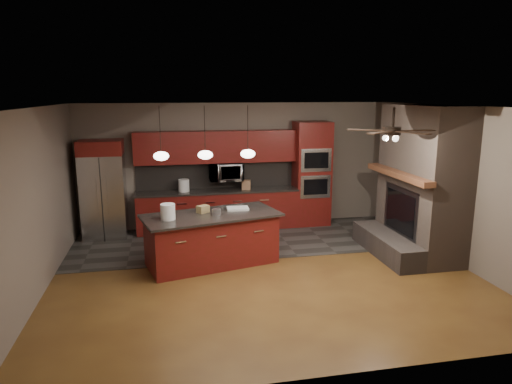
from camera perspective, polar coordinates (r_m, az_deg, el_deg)
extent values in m
plane|color=brown|center=(7.94, 1.03, -10.02)|extent=(7.00, 7.00, 0.00)
cube|color=white|center=(7.34, 1.12, 10.64)|extent=(7.00, 6.00, 0.02)
cube|color=#6D6357|center=(10.42, -2.48, 3.38)|extent=(7.00, 0.02, 2.80)
cube|color=#6D6357|center=(8.93, 23.57, 0.86)|extent=(0.02, 6.00, 2.80)
cube|color=#6D6357|center=(7.59, -25.68, -1.20)|extent=(0.02, 6.00, 2.80)
cube|color=#373532|center=(9.59, -1.28, -5.98)|extent=(7.00, 2.40, 0.01)
cube|color=brown|center=(9.05, 20.06, 1.27)|extent=(0.80, 2.00, 2.80)
cube|color=#473E3A|center=(9.03, 15.95, -6.35)|extent=(0.50, 2.00, 0.40)
cube|color=#2D2D30|center=(8.98, 17.72, -2.41)|extent=(0.05, 1.20, 0.95)
cube|color=black|center=(8.96, 17.58, -2.42)|extent=(0.02, 1.00, 0.75)
cube|color=brown|center=(8.77, 17.34, 2.13)|extent=(0.22, 2.10, 0.10)
cube|color=maroon|center=(10.26, -4.79, -2.33)|extent=(3.55, 0.60, 0.86)
cube|color=black|center=(10.16, -4.83, 0.13)|extent=(3.59, 0.64, 0.04)
cube|color=black|center=(10.37, -5.04, 2.18)|extent=(3.55, 0.03, 0.60)
cube|color=maroon|center=(10.12, -5.01, 5.65)|extent=(3.55, 0.35, 0.70)
cube|color=maroon|center=(10.56, 6.95, 2.26)|extent=(0.80, 0.60, 2.38)
cube|color=silver|center=(10.32, 7.44, 0.66)|extent=(0.70, 0.03, 0.52)
cube|color=black|center=(10.30, 7.48, 0.64)|extent=(0.55, 0.02, 0.35)
cube|color=silver|center=(10.22, 7.54, 3.96)|extent=(0.70, 0.03, 0.52)
cube|color=black|center=(10.20, 7.57, 3.94)|extent=(0.55, 0.02, 0.35)
imported|color=silver|center=(10.15, -3.79, 2.55)|extent=(0.73, 0.41, 0.50)
cube|color=silver|center=(10.10, -18.47, -0.52)|extent=(0.88, 0.72, 1.76)
cube|color=#2D2D30|center=(9.75, -18.72, -0.99)|extent=(0.02, 0.02, 1.74)
cube|color=silver|center=(9.74, -19.33, -0.72)|extent=(0.03, 0.03, 0.88)
cube|color=silver|center=(9.71, -18.16, -0.68)|extent=(0.03, 0.03, 0.88)
cube|color=maroon|center=(9.93, -18.87, 5.29)|extent=(0.88, 0.72, 0.30)
cube|color=maroon|center=(8.22, -5.54, -6.01)|extent=(2.38, 1.44, 0.88)
cube|color=black|center=(8.08, -5.61, -2.91)|extent=(2.57, 1.62, 0.04)
cylinder|color=white|center=(7.82, -10.96, -2.44)|extent=(0.28, 0.28, 0.27)
cylinder|color=#B3B2B7|center=(8.02, -4.96, -2.49)|extent=(0.18, 0.18, 0.11)
cube|color=silver|center=(8.37, -2.31, -2.06)|extent=(0.40, 0.29, 0.04)
cube|color=olive|center=(8.18, -6.65, -2.14)|extent=(0.25, 0.24, 0.13)
cylinder|color=white|center=(10.07, -9.01, 0.81)|extent=(0.30, 0.30, 0.27)
cube|color=#956C4D|center=(10.17, -1.23, 0.91)|extent=(0.22, 0.19, 0.21)
cylinder|color=black|center=(7.89, -11.91, 7.66)|extent=(0.01, 0.01, 0.78)
ellipsoid|color=white|center=(7.94, -11.77, 4.42)|extent=(0.26, 0.26, 0.16)
cylinder|color=black|center=(7.92, -6.43, 7.86)|extent=(0.01, 0.01, 0.78)
ellipsoid|color=white|center=(7.97, -6.35, 4.63)|extent=(0.26, 0.26, 0.16)
cylinder|color=black|center=(8.02, -1.04, 7.99)|extent=(0.01, 0.01, 0.78)
ellipsoid|color=white|center=(8.07, -1.02, 4.80)|extent=(0.26, 0.26, 0.16)
cylinder|color=black|center=(7.22, 16.81, 8.90)|extent=(0.04, 0.04, 0.30)
cylinder|color=black|center=(7.23, 16.71, 7.33)|extent=(0.24, 0.24, 0.12)
cube|color=#322113|center=(7.42, 19.33, 7.27)|extent=(0.60, 0.12, 0.01)
cube|color=#322113|center=(7.61, 16.23, 7.57)|extent=(0.30, 0.61, 0.01)
cube|color=#322113|center=(7.30, 13.74, 7.53)|extent=(0.56, 0.45, 0.01)
cube|color=#322113|center=(6.90, 15.31, 7.19)|extent=(0.56, 0.45, 0.01)
cube|color=#322113|center=(6.98, 18.96, 7.01)|extent=(0.30, 0.61, 0.01)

